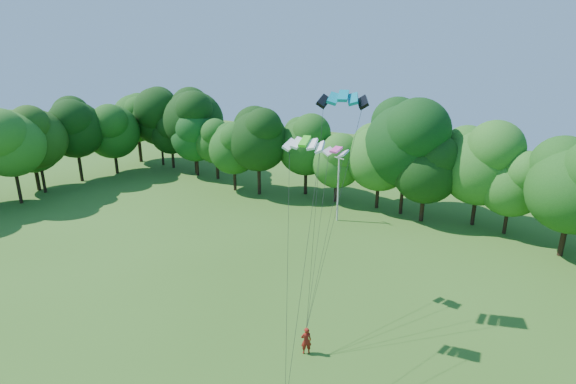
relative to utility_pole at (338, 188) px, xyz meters
The scene contains 8 objects.
utility_pole is the anchor object (origin of this frame).
kite_flyer_left 23.65m from the utility_pole, 68.86° to the right, with size 0.69×0.45×1.89m, color maroon.
kite_teal 21.30m from the utility_pole, 64.39° to the right, with size 3.51×2.45×0.67m.
kite_green 23.91m from the utility_pole, 70.14° to the right, with size 2.53×1.45×0.53m.
kite_pink 17.67m from the utility_pole, 65.66° to the right, with size 1.93×1.10×0.37m.
tree_back_west 27.08m from the utility_pole, 167.91° to the left, with size 7.89×7.89×11.48m.
tree_back_center 9.70m from the utility_pole, 47.66° to the left, with size 10.26×10.26×14.92m.
tree_flank_west 39.82m from the utility_pole, 163.03° to the right, with size 8.45×8.45×12.29m.
Camera 1 is at (15.50, -12.00, 18.84)m, focal length 28.00 mm.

